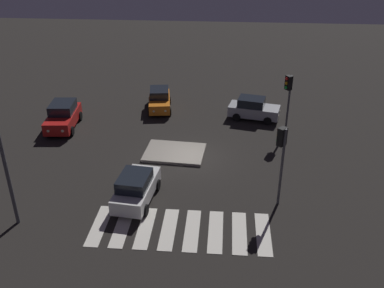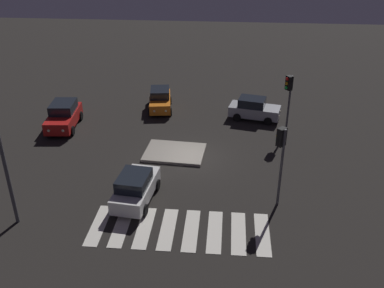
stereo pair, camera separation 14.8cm
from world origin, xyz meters
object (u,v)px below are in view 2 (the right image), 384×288
car_white (136,187)px  traffic_light_north (289,91)px  car_orange (160,100)px  traffic_island (175,152)px  car_red (64,116)px  car_silver (254,109)px  traffic_light_east (281,148)px

car_white → traffic_light_north: 12.62m
car_orange → car_white: (0.59, -12.50, 0.04)m
traffic_island → car_red: 9.08m
car_white → car_silver: bearing=-24.3°
car_orange → traffic_light_east: traffic_light_east is taller
traffic_island → car_silver: car_silver is taller
traffic_light_north → traffic_light_east: bearing=48.6°
car_orange → traffic_light_north: size_ratio=0.91×
car_silver → car_red: bearing=-156.8°
traffic_island → car_silver: bearing=48.5°
car_orange → car_red: car_red is taller
car_white → traffic_light_north: (8.72, 8.79, 2.41)m
traffic_island → car_white: 5.57m
car_orange → car_red: bearing=-67.0°
car_orange → traffic_light_east: 14.71m
car_orange → car_silver: (7.26, -1.23, 0.00)m
traffic_light_east → traffic_light_north: bearing=-56.2°
car_white → traffic_light_east: 7.85m
traffic_island → traffic_light_north: traffic_light_north is taller
traffic_island → traffic_light_east: size_ratio=0.90×
car_silver → car_orange: bearing=-177.3°
car_red → car_white: 11.12m
car_orange → traffic_light_north: 10.31m
traffic_light_north → car_red: bearing=-32.0°
traffic_island → car_orange: (-2.01, 7.16, 0.71)m
traffic_light_east → car_orange: bearing=-13.8°
car_orange → car_red: 7.48m
traffic_light_east → car_silver: bearing=-43.5°
car_silver → traffic_light_north: 4.03m
car_silver → traffic_light_north: traffic_light_north is taller
car_silver → traffic_light_north: bearing=-38.1°
traffic_light_east → traffic_light_north: size_ratio=1.03×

